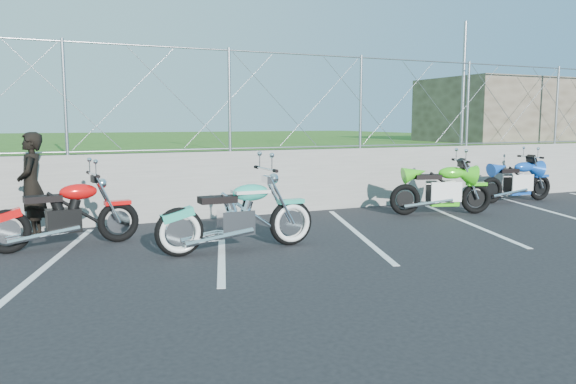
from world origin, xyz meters
name	(u,v)px	position (x,y,z in m)	size (l,w,h in m)	color
ground	(244,260)	(0.00, 0.00, 0.00)	(90.00, 90.00, 0.00)	black
retaining_wall	(181,186)	(0.00, 3.50, 0.65)	(30.00, 0.22, 1.30)	slate
grass_field	(112,156)	(0.00, 13.50, 0.65)	(30.00, 20.00, 1.30)	#275316
stone_building	(511,111)	(10.50, 5.50, 2.20)	(5.00, 3.00, 1.80)	brown
chain_link_fence	(179,99)	(0.00, 3.50, 2.30)	(28.00, 0.03, 2.00)	gray
sign_pole	(463,84)	(7.20, 3.90, 2.80)	(0.08, 0.08, 3.00)	gray
parking_lines	(293,238)	(1.20, 1.00, 0.00)	(18.29, 4.31, 0.01)	silver
cruiser_turquoise	(239,218)	(0.14, 0.57, 0.48)	(2.42, 0.77, 1.20)	black
naked_orange	(67,217)	(-2.14, 1.84, 0.47)	(2.21, 0.75, 1.10)	black
sportbike_green	(442,191)	(4.98, 1.90, 0.48)	(2.07, 0.87, 1.11)	black
sportbike_blue	(517,182)	(7.78, 2.60, 0.46)	(2.06, 0.73, 1.07)	black
person_standing	(31,185)	(-2.60, 2.81, 0.86)	(0.63, 0.41, 1.72)	black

